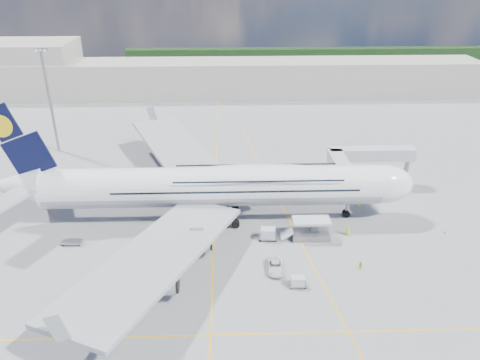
{
  "coord_description": "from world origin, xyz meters",
  "views": [
    {
      "loc": [
        2.34,
        -66.32,
        45.15
      ],
      "look_at": [
        4.77,
        8.0,
        8.99
      ],
      "focal_mm": 35.0,
      "sensor_mm": 36.0,
      "label": 1
    }
  ],
  "objects_px": {
    "crew_tug": "(184,263)",
    "cone_wing_right_outer": "(80,287)",
    "crew_nose": "(359,204)",
    "crew_van": "(347,230)",
    "crew_wing": "(90,279)",
    "cone_nose": "(445,232)",
    "dolly_row_c": "(125,302)",
    "catering_truck_inner": "(195,180)",
    "dolly_row_b": "(151,259)",
    "baggage_tug": "(153,268)",
    "airliner": "(215,186)",
    "cone_tail": "(52,211)",
    "jet_bridge": "(360,160)",
    "dolly_row_a": "(106,278)",
    "service_van": "(275,266)",
    "dolly_nose_near": "(268,234)",
    "cone_wing_left_outer": "(134,175)",
    "cone_wing_right_inner": "(119,256)",
    "light_mast": "(50,100)",
    "crew_loader": "(361,266)",
    "dolly_back": "(72,242)",
    "catering_truck_outer": "(179,150)",
    "cone_wing_left_inner": "(175,195)",
    "cargo_loader": "(310,231)",
    "dolly_nose_far": "(298,281)"
  },
  "relations": [
    {
      "from": "crew_tug",
      "to": "cone_wing_right_outer",
      "type": "bearing_deg",
      "value": -157.33
    },
    {
      "from": "crew_nose",
      "to": "crew_van",
      "type": "distance_m",
      "value": 10.48
    },
    {
      "from": "crew_wing",
      "to": "cone_nose",
      "type": "xyz_separation_m",
      "value": [
        59.84,
        12.27,
        -0.68
      ]
    },
    {
      "from": "dolly_row_c",
      "to": "catering_truck_inner",
      "type": "height_order",
      "value": "catering_truck_inner"
    },
    {
      "from": "catering_truck_inner",
      "to": "crew_tug",
      "type": "distance_m",
      "value": 28.14
    },
    {
      "from": "dolly_row_b",
      "to": "crew_nose",
      "type": "bearing_deg",
      "value": 35.2
    },
    {
      "from": "baggage_tug",
      "to": "cone_nose",
      "type": "distance_m",
      "value": 51.66
    },
    {
      "from": "airliner",
      "to": "dolly_row_c",
      "type": "bearing_deg",
      "value": -118.27
    },
    {
      "from": "cone_tail",
      "to": "crew_nose",
      "type": "bearing_deg",
      "value": -0.51
    },
    {
      "from": "jet_bridge",
      "to": "crew_nose",
      "type": "distance_m",
      "value": 10.04
    },
    {
      "from": "dolly_row_a",
      "to": "crew_nose",
      "type": "relative_size",
      "value": 1.55
    },
    {
      "from": "crew_wing",
      "to": "cone_wing_right_outer",
      "type": "xyz_separation_m",
      "value": [
        -1.26,
        -1.23,
        -0.63
      ]
    },
    {
      "from": "dolly_row_a",
      "to": "service_van",
      "type": "relative_size",
      "value": 0.59
    },
    {
      "from": "airliner",
      "to": "crew_van",
      "type": "height_order",
      "value": "airliner"
    },
    {
      "from": "service_van",
      "to": "catering_truck_inner",
      "type": "bearing_deg",
      "value": 117.56
    },
    {
      "from": "dolly_nose_near",
      "to": "cone_wing_left_outer",
      "type": "bearing_deg",
      "value": 141.76
    },
    {
      "from": "cone_tail",
      "to": "cone_wing_right_inner",
      "type": "bearing_deg",
      "value": -44.11
    },
    {
      "from": "light_mast",
      "to": "service_van",
      "type": "relative_size",
      "value": 4.92
    },
    {
      "from": "dolly_row_c",
      "to": "crew_van",
      "type": "distance_m",
      "value": 39.85
    },
    {
      "from": "airliner",
      "to": "cone_wing_left_outer",
      "type": "bearing_deg",
      "value": 134.23
    },
    {
      "from": "crew_nose",
      "to": "crew_wing",
      "type": "relative_size",
      "value": 1.06
    },
    {
      "from": "airliner",
      "to": "crew_loader",
      "type": "xyz_separation_m",
      "value": [
        23.04,
        -16.72,
        -6.05
      ]
    },
    {
      "from": "dolly_back",
      "to": "baggage_tug",
      "type": "relative_size",
      "value": 1.08
    },
    {
      "from": "crew_loader",
      "to": "cone_wing_right_outer",
      "type": "xyz_separation_m",
      "value": [
        -43.05,
        -3.23,
        -0.52
      ]
    },
    {
      "from": "crew_van",
      "to": "cone_tail",
      "type": "relative_size",
      "value": 3.9
    },
    {
      "from": "dolly_nose_near",
      "to": "baggage_tug",
      "type": "bearing_deg",
      "value": -149.78
    },
    {
      "from": "jet_bridge",
      "to": "crew_tug",
      "type": "distance_m",
      "value": 43.48
    },
    {
      "from": "dolly_nose_near",
      "to": "catering_truck_inner",
      "type": "relative_size",
      "value": 0.54
    },
    {
      "from": "crew_nose",
      "to": "crew_loader",
      "type": "xyz_separation_m",
      "value": [
        -5.01,
        -19.65,
        -0.16
      ]
    },
    {
      "from": "crew_tug",
      "to": "service_van",
      "type": "bearing_deg",
      "value": -0.06
    },
    {
      "from": "catering_truck_outer",
      "to": "dolly_row_c",
      "type": "bearing_deg",
      "value": -98.31
    },
    {
      "from": "service_van",
      "to": "cone_wing_left_outer",
      "type": "relative_size",
      "value": 8.79
    },
    {
      "from": "crew_loader",
      "to": "cone_nose",
      "type": "distance_m",
      "value": 20.78
    },
    {
      "from": "light_mast",
      "to": "cone_nose",
      "type": "relative_size",
      "value": 49.29
    },
    {
      "from": "cone_wing_left_inner",
      "to": "baggage_tug",
      "type": "bearing_deg",
      "value": -92.42
    },
    {
      "from": "jet_bridge",
      "to": "crew_wing",
      "type": "distance_m",
      "value": 56.98
    },
    {
      "from": "crew_wing",
      "to": "cone_tail",
      "type": "height_order",
      "value": "crew_wing"
    },
    {
      "from": "cargo_loader",
      "to": "cone_tail",
      "type": "bearing_deg",
      "value": 167.65
    },
    {
      "from": "dolly_row_c",
      "to": "cone_wing_right_outer",
      "type": "height_order",
      "value": "cone_wing_right_outer"
    },
    {
      "from": "crew_van",
      "to": "cone_wing_right_inner",
      "type": "distance_m",
      "value": 39.52
    },
    {
      "from": "service_van",
      "to": "cone_wing_right_outer",
      "type": "height_order",
      "value": "service_van"
    },
    {
      "from": "service_van",
      "to": "crew_loader",
      "type": "relative_size",
      "value": 3.17
    },
    {
      "from": "cone_wing_right_outer",
      "to": "cone_wing_left_outer",
      "type": "bearing_deg",
      "value": 88.11
    },
    {
      "from": "dolly_row_c",
      "to": "cone_wing_left_inner",
      "type": "distance_m",
      "value": 33.04
    },
    {
      "from": "dolly_nose_far",
      "to": "catering_truck_inner",
      "type": "distance_m",
      "value": 37.64
    },
    {
      "from": "catering_truck_inner",
      "to": "cone_nose",
      "type": "xyz_separation_m",
      "value": [
        45.7,
        -19.5,
        -1.58
      ]
    },
    {
      "from": "cone_wing_right_inner",
      "to": "dolly_back",
      "type": "bearing_deg",
      "value": 154.38
    },
    {
      "from": "cargo_loader",
      "to": "light_mast",
      "type": "height_order",
      "value": "light_mast"
    },
    {
      "from": "dolly_nose_near",
      "to": "cone_nose",
      "type": "height_order",
      "value": "dolly_nose_near"
    },
    {
      "from": "catering_truck_outer",
      "to": "crew_van",
      "type": "xyz_separation_m",
      "value": [
        32.75,
        -36.14,
        -1.02
      ]
    }
  ]
}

